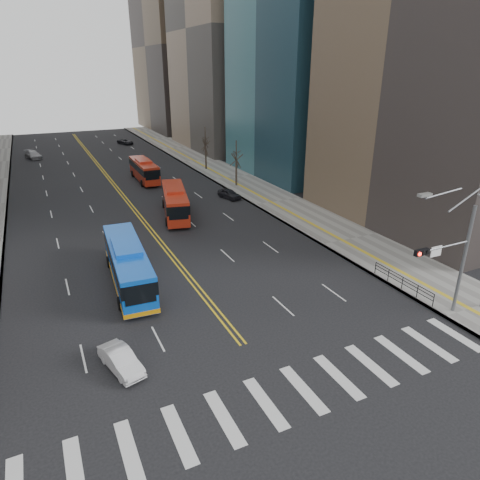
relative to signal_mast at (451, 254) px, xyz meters
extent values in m
plane|color=black|center=(-13.77, -2.00, -4.86)|extent=(220.00, 220.00, 0.00)
cube|color=slate|center=(3.73, 43.00, -4.78)|extent=(7.00, 130.00, 0.15)
cube|color=silver|center=(-24.40, -2.00, -4.85)|extent=(0.70, 4.00, 0.01)
cube|color=silver|center=(-22.04, -2.00, -4.85)|extent=(0.70, 4.00, 0.01)
cube|color=silver|center=(-19.67, -2.00, -4.85)|extent=(0.70, 4.00, 0.01)
cube|color=silver|center=(-17.31, -2.00, -4.85)|extent=(0.70, 4.00, 0.01)
cube|color=silver|center=(-14.95, -2.00, -4.85)|extent=(0.70, 4.00, 0.01)
cube|color=silver|center=(-12.58, -2.00, -4.85)|extent=(0.70, 4.00, 0.01)
cube|color=silver|center=(-10.22, -2.00, -4.85)|extent=(0.70, 4.00, 0.01)
cube|color=silver|center=(-7.86, -2.00, -4.85)|extent=(0.70, 4.00, 0.01)
cube|color=silver|center=(-5.49, -2.00, -4.85)|extent=(0.70, 4.00, 0.01)
cube|color=silver|center=(-3.13, -2.00, -4.85)|extent=(0.70, 4.00, 0.01)
cube|color=silver|center=(-0.77, -2.00, -4.85)|extent=(0.70, 4.00, 0.01)
cube|color=gold|center=(-13.97, 53.00, -4.85)|extent=(0.15, 100.00, 0.01)
cube|color=gold|center=(-13.57, 53.00, -4.85)|extent=(0.15, 100.00, 0.01)
cube|color=gray|center=(16.23, 69.00, 18.14)|extent=(20.00, 26.00, 46.00)
cube|color=brown|center=(15.23, 101.00, 16.14)|extent=(18.00, 30.00, 42.00)
cylinder|color=gray|center=(1.43, 0.00, -0.86)|extent=(0.24, 0.24, 8.00)
cylinder|color=gray|center=(-0.82, 0.00, 0.64)|extent=(4.50, 0.12, 0.12)
cube|color=black|center=(-2.77, 0.00, 0.64)|extent=(1.10, 0.28, 0.38)
cylinder|color=#FF190C|center=(-3.12, -0.16, 0.64)|extent=(0.24, 0.08, 0.24)
cylinder|color=black|center=(-2.77, -0.16, 0.64)|extent=(0.24, 0.08, 0.24)
cylinder|color=black|center=(-2.42, -0.16, 0.64)|extent=(0.24, 0.08, 0.24)
cube|color=white|center=(-1.47, 0.00, 0.44)|extent=(0.90, 0.06, 0.70)
cube|color=#999993|center=(-3.37, 0.00, 4.44)|extent=(0.90, 0.35, 0.18)
cube|color=black|center=(0.53, 4.00, -3.71)|extent=(0.04, 6.00, 0.04)
cylinder|color=black|center=(0.53, 1.00, -4.21)|extent=(0.06, 0.06, 1.00)
cylinder|color=black|center=(0.53, 2.50, -4.21)|extent=(0.06, 0.06, 1.00)
cylinder|color=black|center=(0.53, 4.00, -4.21)|extent=(0.06, 0.06, 1.00)
cylinder|color=black|center=(0.53, 5.50, -4.21)|extent=(0.06, 0.06, 1.00)
cylinder|color=black|center=(0.53, 7.00, -4.21)|extent=(0.06, 0.06, 1.00)
cylinder|color=black|center=(2.23, 38.00, -3.11)|extent=(0.28, 0.28, 3.50)
cylinder|color=black|center=(2.23, 50.00, -2.98)|extent=(0.28, 0.28, 3.75)
cube|color=blue|center=(-18.43, 14.37, -3.11)|extent=(3.27, 11.96, 2.80)
cube|color=black|center=(-18.43, 14.37, -2.55)|extent=(3.33, 11.98, 1.01)
cube|color=blue|center=(-18.43, 14.37, -1.61)|extent=(2.25, 4.26, 0.40)
cube|color=orange|center=(-18.43, 14.37, -4.31)|extent=(3.33, 11.98, 0.35)
cylinder|color=black|center=(-19.92, 10.69, -4.36)|extent=(0.37, 1.02, 1.00)
cylinder|color=black|center=(-17.46, 10.52, -4.36)|extent=(0.37, 1.02, 1.00)
cylinder|color=black|center=(-19.39, 18.23, -4.36)|extent=(0.37, 1.02, 1.00)
cylinder|color=black|center=(-16.94, 18.06, -4.36)|extent=(0.37, 1.02, 1.00)
cube|color=#B52713|center=(-9.87, 29.04, -3.14)|extent=(4.82, 10.90, 2.74)
cube|color=black|center=(-9.87, 29.04, -2.59)|extent=(4.88, 10.93, 0.99)
cube|color=#B52713|center=(-9.87, 29.04, -1.66)|extent=(2.74, 4.07, 0.40)
cylinder|color=black|center=(-11.84, 26.01, -4.36)|extent=(0.52, 1.04, 1.00)
cylinder|color=black|center=(-9.49, 25.45, -4.36)|extent=(0.52, 1.04, 1.00)
cylinder|color=black|center=(-10.25, 32.63, -4.36)|extent=(0.52, 1.04, 1.00)
cylinder|color=black|center=(-7.90, 32.06, -4.36)|extent=(0.52, 1.04, 1.00)
cube|color=#B52713|center=(-9.04, 46.97, -3.19)|extent=(2.47, 10.29, 2.63)
cube|color=black|center=(-9.04, 46.97, -2.66)|extent=(2.53, 10.31, 0.95)
cube|color=#B52713|center=(-9.04, 46.97, -1.77)|extent=(1.91, 3.61, 0.40)
cylinder|color=black|center=(-10.26, 43.71, -4.36)|extent=(0.31, 1.00, 1.00)
cylinder|color=black|center=(-7.92, 43.68, -4.36)|extent=(0.31, 1.00, 1.00)
cylinder|color=black|center=(-10.16, 50.27, -4.36)|extent=(0.31, 1.00, 1.00)
cylinder|color=black|center=(-7.83, 50.24, -4.36)|extent=(0.31, 1.00, 1.00)
imported|color=silver|center=(-21.16, 4.00, -4.24)|extent=(2.23, 3.93, 1.23)
imported|color=black|center=(-1.27, 32.78, -4.23)|extent=(2.40, 3.95, 1.26)
imported|color=gray|center=(-23.93, 72.86, -4.12)|extent=(3.36, 5.45, 1.47)
imported|color=black|center=(-4.84, 81.41, -4.26)|extent=(3.42, 4.69, 1.18)
camera|label=1|loc=(-23.72, -17.16, 11.49)|focal=32.00mm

